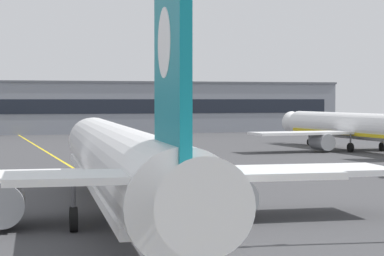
{
  "coord_description": "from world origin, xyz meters",
  "views": [
    {
      "loc": [
        -7.86,
        -28.2,
        6.87
      ],
      "look_at": [
        2.08,
        9.33,
        5.32
      ],
      "focal_mm": 68.51,
      "sensor_mm": 36.0,
      "label": 1
    }
  ],
  "objects": [
    {
      "name": "airliner_foreground",
      "position": [
        -1.47,
        11.37,
        3.37
      ],
      "size": [
        32.19,
        41.51,
        11.65
      ],
      "color": "white",
      "rests_on": "ground"
    },
    {
      "name": "airliner_background",
      "position": [
        38.06,
        59.07,
        3.12
      ],
      "size": [
        29.88,
        38.43,
        10.78
      ],
      "color": "white",
      "rests_on": "ground"
    },
    {
      "name": "terminal_building",
      "position": [
        -3.35,
        119.52,
        5.17
      ],
      "size": [
        129.22,
        12.4,
        10.33
      ],
      "color": "gray",
      "rests_on": "ground"
    },
    {
      "name": "taxiway_centreline",
      "position": [
        0.0,
        30.0,
        0.0
      ],
      "size": [
        9.31,
        179.79,
        0.01
      ],
      "primitive_type": "cube",
      "rotation": [
        0.0,
        0.0,
        0.05
      ],
      "color": "yellow",
      "rests_on": "ground"
    }
  ]
}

